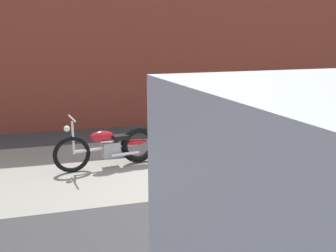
{
  "coord_description": "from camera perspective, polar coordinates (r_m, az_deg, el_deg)",
  "views": [
    {
      "loc": [
        -2.44,
        -4.99,
        2.38
      ],
      "look_at": [
        -0.59,
        1.64,
        0.75
      ],
      "focal_mm": 39.19,
      "sensor_mm": 36.0,
      "label": 1
    }
  ],
  "objects": [
    {
      "name": "brick_building_wall",
      "position": [
        10.48,
        -2.2,
        13.62
      ],
      "size": [
        36.0,
        0.5,
        4.88
      ],
      "primitive_type": "cube",
      "color": "brown",
      "rests_on": "ground"
    },
    {
      "name": "ground_plane",
      "position": [
        6.04,
        9.76,
        -10.08
      ],
      "size": [
        80.0,
        80.0,
        0.0
      ],
      "primitive_type": "plane",
      "color": "#38383A"
    },
    {
      "name": "motorcycle_red",
      "position": [
        7.07,
        -8.32,
        -3.1
      ],
      "size": [
        1.99,
        0.63,
        1.03
      ],
      "rotation": [
        0.0,
        0.0,
        3.31
      ],
      "color": "black",
      "rests_on": "ground"
    },
    {
      "name": "sidewalk_slab",
      "position": [
        7.55,
        4.1,
        -5.07
      ],
      "size": [
        36.0,
        3.5,
        0.01
      ],
      "primitive_type": "cube",
      "color": "gray",
      "rests_on": "ground"
    },
    {
      "name": "motorcycle_black",
      "position": [
        7.96,
        6.17,
        -1.18
      ],
      "size": [
        1.95,
        0.81,
        1.03
      ],
      "rotation": [
        0.0,
        0.0,
        -0.29
      ],
      "color": "black",
      "rests_on": "ground"
    }
  ]
}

